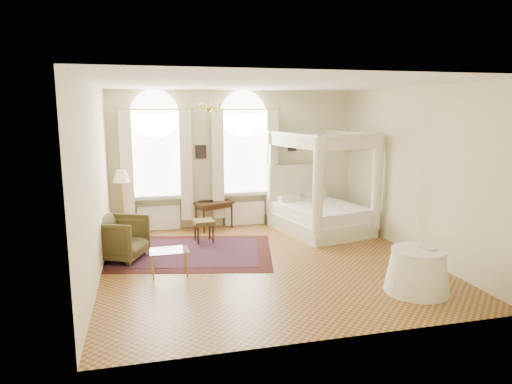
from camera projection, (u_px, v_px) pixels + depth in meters
ground at (267, 263)px, 8.62m from camera, size 6.00×6.00×0.00m
room_walls at (268, 158)px, 8.26m from camera, size 6.00×6.00×6.00m
window_left at (157, 169)px, 10.64m from camera, size 1.62×0.27×3.29m
window_right at (245, 166)px, 11.14m from camera, size 1.62×0.27×3.29m
chandelier at (208, 107)px, 9.03m from camera, size 0.51×0.45×0.50m
wall_pictures at (239, 149)px, 11.13m from camera, size 2.54×0.03×0.39m
canopy_bed at (321, 210)px, 10.70m from camera, size 2.20×2.49×2.34m
nightstand at (322, 211)px, 11.66m from camera, size 0.42×0.39×0.57m
nightstand_lamp at (319, 190)px, 11.52m from camera, size 0.29×0.29×0.43m
writing_desk at (214, 206)px, 10.95m from camera, size 1.00×0.77×0.67m
laptop at (206, 201)px, 11.00m from camera, size 0.37×0.24×0.03m
stool at (204, 224)px, 9.85m from camera, size 0.47×0.47×0.50m
armchair at (120, 238)px, 8.75m from camera, size 1.19×1.18×0.83m
coffee_table at (169, 253)px, 7.91m from camera, size 0.67×0.47×0.45m
floor_lamp at (121, 179)px, 10.33m from camera, size 0.39×0.39×1.51m
oriental_rug at (188, 252)px, 9.21m from camera, size 3.78×3.07×0.01m
side_table at (417, 271)px, 7.21m from camera, size 1.02×1.02×0.70m
book at (425, 249)px, 7.12m from camera, size 0.25×0.29×0.02m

